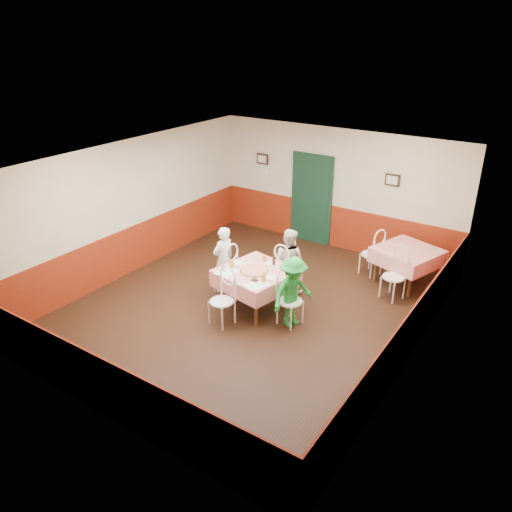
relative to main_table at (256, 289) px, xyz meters
The scene contains 39 objects.
floor 0.39m from the main_table, 129.29° to the right, with size 7.00×7.00×0.00m, color black.
ceiling 2.43m from the main_table, 129.29° to the right, with size 7.00×7.00×0.00m, color white.
back_wall 3.57m from the main_table, 91.06° to the left, with size 6.00×0.10×2.80m, color beige.
front_wall 3.72m from the main_table, 91.01° to the right, with size 6.00×0.10×2.80m, color beige.
left_wall 3.23m from the main_table, behind, with size 0.10×7.00×2.80m, color beige.
right_wall 3.11m from the main_table, ahead, with size 0.10×7.00×2.80m, color beige.
wainscot_back 3.41m from the main_table, 91.07° to the left, with size 6.00×0.03×1.00m, color maroon.
wainscot_front 3.57m from the main_table, 91.02° to the right, with size 6.00×0.03×1.00m, color maroon.
wainscot_left 3.05m from the main_table, behind, with size 0.03×7.00×1.00m, color maroon.
wainscot_right 2.93m from the main_table, ahead, with size 0.03×7.00×1.00m, color maroon.
door 3.50m from the main_table, 101.13° to the left, with size 0.96×0.06×2.10m, color black.
picture_left 4.22m from the main_table, 121.46° to the left, with size 0.32×0.03×0.26m, color black.
picture_right 3.88m from the main_table, 69.86° to the left, with size 0.32×0.03×0.26m, color black.
thermostat 4.06m from the main_table, 120.21° to the left, with size 0.10×0.03×0.10m, color white.
main_table is the anchor object (origin of this frame).
second_table 3.20m from the main_table, 50.99° to the left, with size 1.12×1.12×0.77m, color red.
chair_left 0.85m from the main_table, 168.76° to the left, with size 0.42×0.42×0.90m, color white, non-canonical shape.
chair_right 0.85m from the main_table, 11.24° to the right, with size 0.42×0.42×0.90m, color white, non-canonical shape.
chair_far 0.85m from the main_table, 78.76° to the left, with size 0.42×0.42×0.90m, color white, non-canonical shape.
chair_near 0.85m from the main_table, 101.24° to the right, with size 0.42×0.42×0.90m, color white, non-canonical shape.
chair_second_a 2.79m from the main_table, 63.05° to the left, with size 0.42×0.42×0.90m, color white, non-canonical shape.
chair_second_b 2.66m from the main_table, 40.77° to the left, with size 0.42×0.42×0.90m, color white, non-canonical shape.
pizza 0.41m from the main_table, 93.39° to the right, with size 0.49×0.49×0.03m, color #B74723.
plate_left 0.59m from the main_table, behind, with size 0.25×0.25×0.01m, color white.
plate_right 0.57m from the main_table, 12.77° to the right, with size 0.25×0.25×0.01m, color white.
plate_far 0.57m from the main_table, 78.15° to the left, with size 0.25×0.25×0.01m, color white.
glass_a 0.66m from the main_table, 161.06° to the right, with size 0.08×0.08×0.15m, color #BF7219.
glass_b 0.65m from the main_table, 39.95° to the right, with size 0.08×0.08×0.15m, color #BF7219.
glass_c 0.60m from the main_table, 99.29° to the left, with size 0.07×0.07×0.12m, color #BF7219.
beer_bottle 0.63m from the main_table, 65.60° to the left, with size 0.06×0.06×0.22m, color #381C0A.
shaker_a 0.74m from the main_table, 144.25° to the right, with size 0.04×0.04×0.09m, color silver.
shaker_b 0.72m from the main_table, 140.47° to the right, with size 0.04×0.04×0.09m, color silver.
shaker_c 0.74m from the main_table, 154.38° to the right, with size 0.04×0.04×0.09m, color #B23319.
menu_left 0.67m from the main_table, 139.97° to the right, with size 0.30×0.40×0.00m, color white.
menu_right 0.67m from the main_table, 54.60° to the right, with size 0.30×0.40×0.00m, color white.
wallet 0.57m from the main_table, 59.25° to the right, with size 0.11×0.09×0.02m, color black.
diner_left 0.95m from the main_table, 168.76° to the left, with size 0.49×0.32×1.35m, color gray.
diner_far 0.94m from the main_table, 78.76° to the left, with size 0.64×0.50×1.31m, color gray.
diner_right 0.94m from the main_table, 11.24° to the right, with size 0.84×0.49×1.31m, color gray.
Camera 1 is at (4.60, -6.72, 4.85)m, focal length 35.00 mm.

